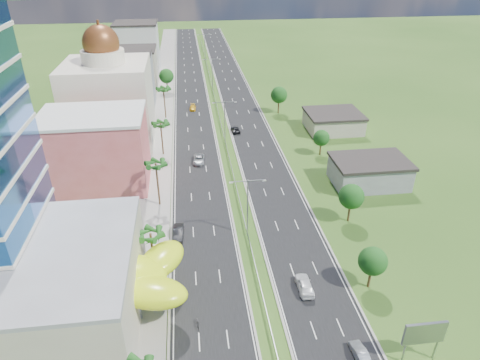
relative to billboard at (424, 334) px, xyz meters
name	(u,v)px	position (x,y,z in m)	size (l,w,h in m)	color
ground	(256,273)	(-17.00, 18.00, -4.42)	(500.00, 500.00, 0.00)	#2D5119
road_left	(191,96)	(-24.50, 108.00, -4.40)	(11.00, 260.00, 0.04)	black
road_right	(236,94)	(-9.50, 108.00, -4.40)	(11.00, 260.00, 0.04)	black
sidewalk_left	(163,97)	(-34.00, 108.00, -4.36)	(7.00, 260.00, 0.12)	gray
median_guardrail	(218,111)	(-17.00, 89.99, -3.80)	(0.10, 216.06, 0.76)	gray
streetlight_median_b	(248,202)	(-17.00, 28.00, 2.33)	(6.04, 0.25, 11.00)	gray
streetlight_median_c	(225,118)	(-17.00, 68.00, 2.33)	(6.04, 0.25, 11.00)	gray
streetlight_median_d	(212,71)	(-17.00, 113.00, 2.33)	(6.04, 0.25, 11.00)	gray
streetlight_median_e	(205,44)	(-17.00, 158.00, 2.33)	(6.04, 0.25, 11.00)	gray
mall_podium	(18,293)	(-49.00, 12.00, 1.08)	(30.00, 24.00, 11.00)	#B3A993
lime_canopy	(116,277)	(-37.00, 14.00, 0.57)	(18.00, 15.00, 7.40)	#CAE716
pink_shophouse	(96,152)	(-45.00, 50.00, 3.08)	(20.00, 15.00, 15.00)	#CF5554
domed_building	(109,98)	(-45.00, 73.00, 6.93)	(20.00, 20.00, 28.70)	beige
midrise_grey	(126,83)	(-44.00, 98.00, 3.58)	(16.00, 15.00, 16.00)	gray
midrise_beige	(133,69)	(-44.00, 120.00, 2.08)	(16.00, 15.00, 13.00)	#B3A993
midrise_white	(138,48)	(-44.00, 143.00, 4.58)	(16.00, 15.00, 18.00)	silver
billboard	(424,334)	(0.00, 0.00, 0.00)	(5.20, 0.35, 6.20)	gray
shed_near	(369,173)	(11.00, 43.00, -1.92)	(15.00, 10.00, 5.00)	gray
shed_far	(333,122)	(13.00, 73.00, -2.22)	(14.00, 12.00, 4.40)	#B3A993
palm_tree_b	(151,236)	(-32.50, 20.00, 2.64)	(3.60, 3.60, 8.10)	#47301C
palm_tree_c	(156,166)	(-32.50, 40.00, 4.08)	(3.60, 3.60, 9.60)	#47301C
palm_tree_d	(161,125)	(-32.50, 63.00, 3.12)	(3.60, 3.60, 8.60)	#47301C
palm_tree_e	(163,90)	(-32.50, 88.00, 3.89)	(3.60, 3.60, 9.40)	#47301C
leafy_tree_lfar	(166,76)	(-32.50, 113.00, 1.16)	(4.90, 4.90, 8.05)	#47301C
leafy_tree_ra	(373,261)	(-1.00, 13.00, 0.35)	(4.20, 4.20, 6.90)	#47301C
leafy_tree_rb	(351,197)	(2.00, 30.00, 0.76)	(4.55, 4.55, 7.47)	#47301C
leafy_tree_rc	(321,138)	(5.00, 58.00, -0.05)	(3.85, 3.85, 6.33)	#47301C
leafy_tree_rd	(279,95)	(1.00, 88.00, 1.16)	(4.90, 4.90, 8.05)	#47301C
car_dark_left	(178,233)	(-28.89, 29.03, -3.58)	(1.70, 4.86, 1.60)	black
car_silver_mid_left	(199,159)	(-24.14, 57.54, -3.64)	(2.45, 5.31, 1.48)	#96999D
car_yellow_far_left	(193,108)	(-24.46, 94.07, -3.74)	(1.80, 4.44, 1.29)	gold
car_white_near_right	(305,285)	(-10.58, 13.58, -3.50)	(2.08, 5.17, 1.76)	white
car_silver_right	(360,353)	(-6.87, 1.20, -3.70)	(1.44, 4.12, 1.36)	#9C9FA4
car_dark_far_right	(235,130)	(-13.54, 74.83, -3.75)	(2.11, 4.57, 1.27)	black
motorcycle	(198,322)	(-26.36, 8.70, -3.79)	(0.56, 1.84, 1.18)	black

